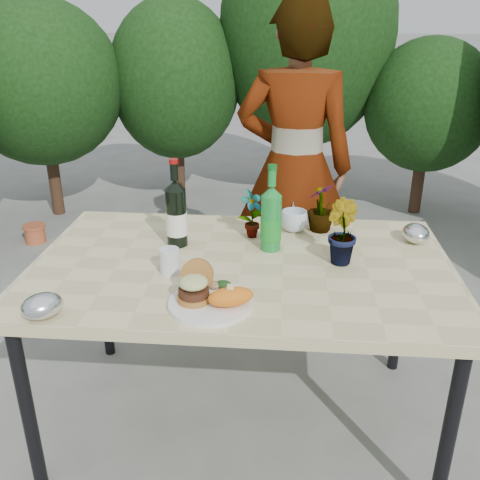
# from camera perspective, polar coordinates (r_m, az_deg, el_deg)

# --- Properties ---
(ground) EXTENTS (80.00, 80.00, 0.00)m
(ground) POSITION_cam_1_polar(r_m,az_deg,el_deg) (2.46, 0.17, -18.35)
(ground) COLOR slate
(ground) RESTS_ON ground
(patio_table) EXTENTS (1.60, 1.00, 0.75)m
(patio_table) POSITION_cam_1_polar(r_m,az_deg,el_deg) (2.07, 0.19, -3.89)
(patio_table) COLOR beige
(patio_table) RESTS_ON ground
(shrub_hedge) EXTENTS (6.79, 5.11, 2.45)m
(shrub_hedge) POSITION_cam_1_polar(r_m,az_deg,el_deg) (3.62, 5.91, 15.74)
(shrub_hedge) COLOR #382316
(shrub_hedge) RESTS_ON ground
(dinner_plate) EXTENTS (0.28, 0.28, 0.01)m
(dinner_plate) POSITION_cam_1_polar(r_m,az_deg,el_deg) (1.76, -3.14, -6.75)
(dinner_plate) COLOR white
(dinner_plate) RESTS_ON patio_table
(burger_stack) EXTENTS (0.11, 0.16, 0.11)m
(burger_stack) POSITION_cam_1_polar(r_m,az_deg,el_deg) (1.76, -4.87, -4.85)
(burger_stack) COLOR #B7722D
(burger_stack) RESTS_ON dinner_plate
(sweet_potato) EXTENTS (0.17, 0.12, 0.06)m
(sweet_potato) POSITION_cam_1_polar(r_m,az_deg,el_deg) (1.72, -1.00, -6.08)
(sweet_potato) COLOR orange
(sweet_potato) RESTS_ON dinner_plate
(grilled_veg) EXTENTS (0.08, 0.05, 0.03)m
(grilled_veg) POSITION_cam_1_polar(r_m,az_deg,el_deg) (1.83, -2.22, -4.78)
(grilled_veg) COLOR olive
(grilled_veg) RESTS_ON dinner_plate
(wine_bottle) EXTENTS (0.09, 0.09, 0.36)m
(wine_bottle) POSITION_cam_1_polar(r_m,az_deg,el_deg) (2.16, -6.82, 2.73)
(wine_bottle) COLOR black
(wine_bottle) RESTS_ON patio_table
(sparkling_water) EXTENTS (0.08, 0.08, 0.35)m
(sparkling_water) POSITION_cam_1_polar(r_m,az_deg,el_deg) (2.12, 3.34, 2.22)
(sparkling_water) COLOR #17802E
(sparkling_water) RESTS_ON patio_table
(plastic_cup) EXTENTS (0.07, 0.07, 0.09)m
(plastic_cup) POSITION_cam_1_polar(r_m,az_deg,el_deg) (1.96, -7.50, -2.23)
(plastic_cup) COLOR silver
(plastic_cup) RESTS_ON patio_table
(seedling_left) EXTENTS (0.13, 0.13, 0.21)m
(seedling_left) POSITION_cam_1_polar(r_m,az_deg,el_deg) (2.23, 1.25, 2.76)
(seedling_left) COLOR #245E20
(seedling_left) RESTS_ON patio_table
(seedling_mid) EXTENTS (0.15, 0.17, 0.24)m
(seedling_mid) POSITION_cam_1_polar(r_m,az_deg,el_deg) (2.04, 10.71, 0.84)
(seedling_mid) COLOR #25511B
(seedling_mid) RESTS_ON patio_table
(seedling_right) EXTENTS (0.17, 0.17, 0.21)m
(seedling_right) POSITION_cam_1_polar(r_m,az_deg,el_deg) (2.33, 8.65, 3.44)
(seedling_right) COLOR #28541C
(seedling_right) RESTS_ON patio_table
(blue_bowl) EXTENTS (0.15, 0.15, 0.09)m
(blue_bowl) POSITION_cam_1_polar(r_m,az_deg,el_deg) (2.33, 5.79, 2.03)
(blue_bowl) COLOR silver
(blue_bowl) RESTS_ON patio_table
(foil_packet_left) EXTENTS (0.17, 0.17, 0.08)m
(foil_packet_left) POSITION_cam_1_polar(r_m,az_deg,el_deg) (1.79, -20.35, -6.61)
(foil_packet_left) COLOR silver
(foil_packet_left) RESTS_ON patio_table
(foil_packet_right) EXTENTS (0.11, 0.14, 0.08)m
(foil_packet_right) POSITION_cam_1_polar(r_m,az_deg,el_deg) (2.33, 18.24, 0.69)
(foil_packet_right) COLOR silver
(foil_packet_right) RESTS_ON patio_table
(person) EXTENTS (0.65, 0.45, 1.72)m
(person) POSITION_cam_1_polar(r_m,az_deg,el_deg) (2.90, 5.83, 7.68)
(person) COLOR #A67253
(person) RESTS_ON ground
(terracotta_pot) EXTENTS (0.17, 0.17, 0.14)m
(terracotta_pot) POSITION_cam_1_polar(r_m,az_deg,el_deg) (4.36, -21.03, 0.67)
(terracotta_pot) COLOR #B9532F
(terracotta_pot) RESTS_ON ground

